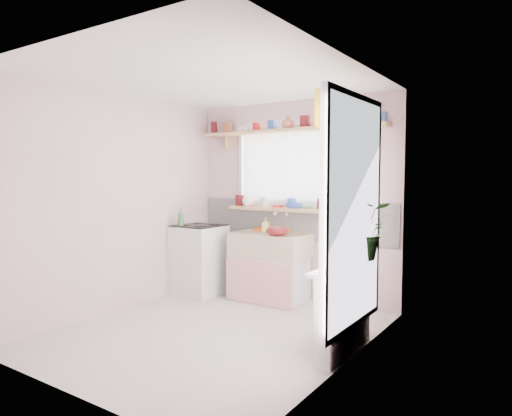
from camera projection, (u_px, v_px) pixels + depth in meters
The scene contains 19 objects.
room at pixel (313, 194), 4.82m from camera, with size 3.20×3.20×3.20m.
sink_unit at pixel (270, 266), 5.70m from camera, with size 0.95×0.65×1.11m.
cooker at pixel (199, 259), 6.02m from camera, with size 0.58×0.58×0.93m.
radiator_ledge at pixel (344, 309), 3.99m from camera, with size 0.22×0.95×0.78m.
windowsill at pixel (278, 209), 5.80m from camera, with size 1.40×0.22×0.04m, color tan.
pine_shelf at pixel (288, 131), 5.64m from camera, with size 2.52×0.24×0.04m, color tan.
shelf_crockery at pixel (288, 124), 5.64m from camera, with size 2.47×0.11×0.12m.
sill_crockery at pixel (277, 203), 5.81m from camera, with size 1.35×0.11×0.12m.
dish_tray at pixel (273, 229), 5.88m from camera, with size 0.41×0.31×0.04m, color orange.
colander at pixel (277, 231), 5.39m from camera, with size 0.26×0.26×0.12m, color #5F1013.
jade_plant at pixel (365, 230), 4.26m from camera, with size 0.50×0.43×0.55m, color #305B24.
fruit_bowl at pixel (352, 254), 4.34m from camera, with size 0.30×0.30×0.07m, color white.
herb_pot at pixel (354, 248), 4.20m from camera, with size 0.12×0.08×0.23m, color #255D26.
soap_bottle_sink at pixel (266, 225), 5.79m from camera, with size 0.08×0.08×0.18m, color #DDF26B.
sill_cup at pixel (248, 202), 5.99m from camera, with size 0.14×0.14×0.11m, color white.
sill_bowl at pixel (294, 206), 5.60m from camera, with size 0.21×0.21×0.07m, color #3750B5.
shelf_vase at pixel (288, 122), 5.57m from camera, with size 0.15×0.15×0.16m, color #AB4E34.
cooker_bottle at pixel (181, 218), 5.87m from camera, with size 0.08×0.08×0.22m, color #408041.
fruit at pixel (353, 248), 4.34m from camera, with size 0.20×0.14×0.10m.
Camera 1 is at (2.84, -3.49, 1.56)m, focal length 32.00 mm.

